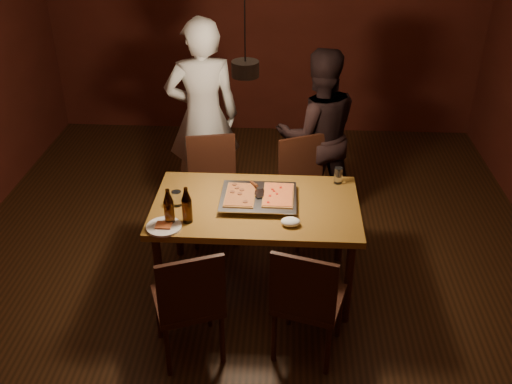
# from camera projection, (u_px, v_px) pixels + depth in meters

# --- Properties ---
(room_shell) EXTENTS (6.00, 6.00, 6.00)m
(room_shell) POSITION_uv_depth(u_px,v_px,m) (246.00, 119.00, 3.85)
(room_shell) COLOR #381F0F
(room_shell) RESTS_ON ground
(dining_table) EXTENTS (1.50, 0.90, 0.75)m
(dining_table) POSITION_uv_depth(u_px,v_px,m) (256.00, 212.00, 4.18)
(dining_table) COLOR olive
(dining_table) RESTS_ON floor
(chair_far_left) EXTENTS (0.50, 0.50, 0.49)m
(chair_far_left) POSITION_uv_depth(u_px,v_px,m) (213.00, 178.00, 4.92)
(chair_far_left) COLOR #38190F
(chair_far_left) RESTS_ON floor
(chair_far_right) EXTENTS (0.56, 0.56, 0.49)m
(chair_far_right) POSITION_uv_depth(u_px,v_px,m) (306.00, 179.00, 4.90)
(chair_far_right) COLOR #38190F
(chair_far_right) RESTS_ON floor
(chair_near_left) EXTENTS (0.54, 0.54, 0.49)m
(chair_near_left) POSITION_uv_depth(u_px,v_px,m) (189.00, 296.00, 3.59)
(chair_near_left) COLOR #38190F
(chair_near_left) RESTS_ON floor
(chair_near_right) EXTENTS (0.52, 0.52, 0.49)m
(chair_near_right) POSITION_uv_depth(u_px,v_px,m) (306.00, 295.00, 3.61)
(chair_near_right) COLOR #38190F
(chair_near_right) RESTS_ON floor
(pizza_tray) EXTENTS (0.57, 0.47, 0.05)m
(pizza_tray) POSITION_uv_depth(u_px,v_px,m) (258.00, 199.00, 4.16)
(pizza_tray) COLOR silver
(pizza_tray) RESTS_ON dining_table
(pizza_meat) EXTENTS (0.23, 0.35, 0.02)m
(pizza_meat) POSITION_uv_depth(u_px,v_px,m) (240.00, 195.00, 4.15)
(pizza_meat) COLOR maroon
(pizza_meat) RESTS_ON pizza_tray
(pizza_cheese) EXTENTS (0.23, 0.36, 0.02)m
(pizza_cheese) POSITION_uv_depth(u_px,v_px,m) (278.00, 195.00, 4.14)
(pizza_cheese) COLOR gold
(pizza_cheese) RESTS_ON pizza_tray
(spatula) EXTENTS (0.19, 0.26, 0.04)m
(spatula) POSITION_uv_depth(u_px,v_px,m) (260.00, 193.00, 4.16)
(spatula) COLOR silver
(spatula) RESTS_ON pizza_tray
(beer_bottle_a) EXTENTS (0.07, 0.07, 0.27)m
(beer_bottle_a) POSITION_uv_depth(u_px,v_px,m) (169.00, 207.00, 3.86)
(beer_bottle_a) COLOR black
(beer_bottle_a) RESTS_ON dining_table
(beer_bottle_b) EXTENTS (0.07, 0.07, 0.27)m
(beer_bottle_b) POSITION_uv_depth(u_px,v_px,m) (187.00, 205.00, 3.88)
(beer_bottle_b) COLOR black
(beer_bottle_b) RESTS_ON dining_table
(water_glass_left) EXTENTS (0.07, 0.07, 0.11)m
(water_glass_left) POSITION_uv_depth(u_px,v_px,m) (177.00, 198.00, 4.10)
(water_glass_left) COLOR silver
(water_glass_left) RESTS_ON dining_table
(water_glass_right) EXTENTS (0.06, 0.06, 0.13)m
(water_glass_right) POSITION_uv_depth(u_px,v_px,m) (338.00, 176.00, 4.38)
(water_glass_right) COLOR silver
(water_glass_right) RESTS_ON dining_table
(plate_slice) EXTENTS (0.24, 0.24, 0.03)m
(plate_slice) POSITION_uv_depth(u_px,v_px,m) (164.00, 227.00, 3.87)
(plate_slice) COLOR white
(plate_slice) RESTS_ON dining_table
(napkin) EXTENTS (0.13, 0.10, 0.06)m
(napkin) POSITION_uv_depth(u_px,v_px,m) (291.00, 222.00, 3.89)
(napkin) COLOR white
(napkin) RESTS_ON dining_table
(diner_white) EXTENTS (0.74, 0.57, 1.81)m
(diner_white) POSITION_uv_depth(u_px,v_px,m) (203.00, 117.00, 5.15)
(diner_white) COLOR silver
(diner_white) RESTS_ON floor
(diner_dark) EXTENTS (0.86, 0.73, 1.57)m
(diner_dark) POSITION_uv_depth(u_px,v_px,m) (318.00, 134.00, 5.11)
(diner_dark) COLOR black
(diner_dark) RESTS_ON floor
(pendant_lamp) EXTENTS (0.18, 0.18, 1.10)m
(pendant_lamp) POSITION_uv_depth(u_px,v_px,m) (245.00, 67.00, 3.67)
(pendant_lamp) COLOR black
(pendant_lamp) RESTS_ON ceiling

